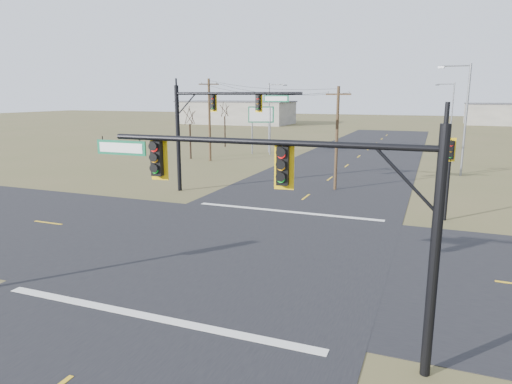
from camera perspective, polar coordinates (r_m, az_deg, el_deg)
ground at (r=22.11m, az=-2.08°, el=-7.03°), size 320.00×320.00×0.00m
road_ew at (r=22.11m, az=-2.08°, el=-7.01°), size 160.00×14.00×0.02m
road_ns at (r=22.11m, az=-2.08°, el=-7.00°), size 14.00×160.00×0.02m
stop_bar_near at (r=16.05m, az=-13.20°, el=-14.91°), size 12.00×0.40×0.01m
stop_bar_far at (r=28.84m, az=3.87°, el=-2.44°), size 12.00×0.40×0.01m
mast_arm_near at (r=12.45m, az=3.84°, el=0.79°), size 10.33×0.47×6.56m
mast_arm_far at (r=33.68m, az=-5.68°, el=9.34°), size 9.79×0.48×7.93m
pedestal_signal_ne at (r=28.32m, az=23.04°, el=3.49°), size 0.65×0.57×4.88m
utility_pole_near at (r=35.46m, az=10.07°, el=6.88°), size 1.93×0.25×7.88m
utility_pole_far at (r=51.13m, az=-5.83°, el=9.11°), size 2.09×0.92×8.99m
highway_sign at (r=56.62m, az=0.64°, el=8.93°), size 2.93×1.25×5.88m
streetlight_a at (r=45.22m, az=24.52°, el=8.88°), size 2.78×0.39×9.95m
streetlight_b at (r=67.67m, az=23.14°, el=9.17°), size 2.48×0.35×8.87m
streetlight_c at (r=58.53m, az=1.81°, el=9.72°), size 2.44×0.39×8.71m
bare_tree_a at (r=53.08m, az=-8.31°, el=9.46°), size 2.66×2.66×6.28m
bare_tree_b at (r=65.36m, az=-3.95°, el=10.28°), size 3.16×3.16×6.60m
warehouse_left at (r=119.47m, az=-2.49°, el=9.85°), size 28.00×14.00×5.50m
warehouse_mid at (r=130.30m, az=29.11°, el=8.44°), size 20.00×12.00×5.00m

